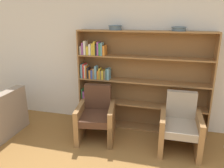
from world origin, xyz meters
TOP-DOWN VIEW (x-y plane):
  - wall_back at (0.00, 2.79)m, footprint 12.00×0.06m
  - bookshelf at (-0.30, 2.62)m, footprint 2.44×0.30m
  - bowl_olive at (-0.60, 2.60)m, footprint 0.25×0.25m
  - bowl_slate at (0.49, 2.60)m, footprint 0.25×0.25m
  - armchair_leather at (-0.80, 2.05)m, footprint 0.75×0.78m
  - armchair_cushioned at (0.63, 2.05)m, footprint 0.65×0.69m

SIDE VIEW (x-z plane):
  - armchair_leather at x=-0.80m, z-range -0.06..0.87m
  - armchair_cushioned at x=0.63m, z-range -0.06..0.87m
  - bookshelf at x=-0.30m, z-range -0.02..1.85m
  - wall_back at x=0.00m, z-range 0.00..2.75m
  - bowl_slate at x=0.49m, z-range 1.88..1.95m
  - bowl_olive at x=-0.60m, z-range 1.88..1.96m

